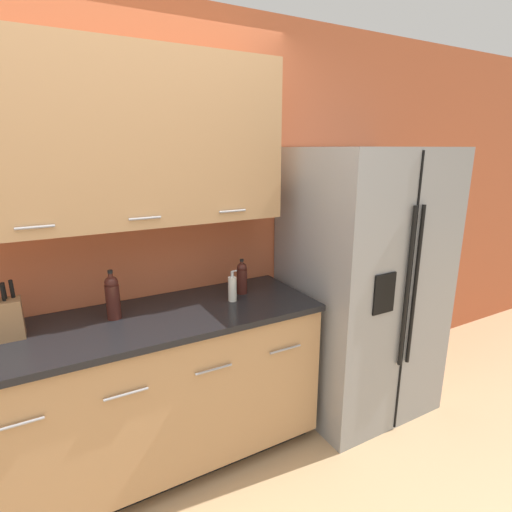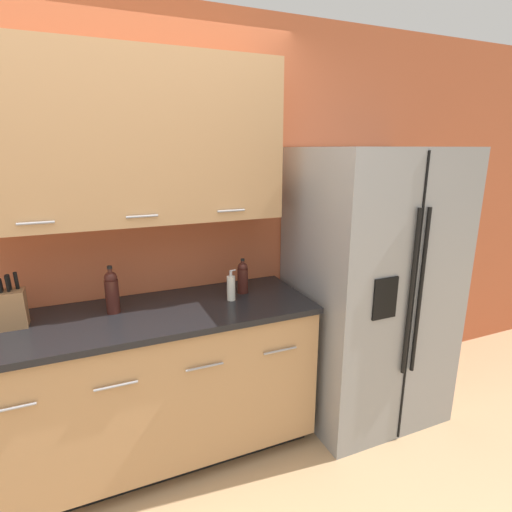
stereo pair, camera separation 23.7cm
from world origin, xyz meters
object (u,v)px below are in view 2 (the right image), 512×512
object	(u,v)px
wine_bottle	(112,291)
soap_dispenser	(231,288)
knife_block	(12,308)
refrigerator	(368,287)
oil_bottle	(243,277)

from	to	relation	value
wine_bottle	soap_dispenser	size ratio (longest dim) A/B	1.43
knife_block	wine_bottle	bearing A→B (deg)	-0.56
knife_block	soap_dispenser	bearing A→B (deg)	-4.20
soap_dispenser	refrigerator	bearing A→B (deg)	-4.37
knife_block	wine_bottle	world-z (taller)	knife_block
knife_block	oil_bottle	xyz separation A→B (m)	(1.24, 0.01, 0.00)
soap_dispenser	oil_bottle	size ratio (longest dim) A/B	0.85
soap_dispenser	oil_bottle	xyz separation A→B (m)	(0.11, 0.09, 0.03)
wine_bottle	oil_bottle	world-z (taller)	wine_bottle
refrigerator	soap_dispenser	size ratio (longest dim) A/B	9.73
wine_bottle	soap_dispenser	bearing A→B (deg)	-6.81
soap_dispenser	oil_bottle	world-z (taller)	oil_bottle
oil_bottle	knife_block	bearing A→B (deg)	-179.71
refrigerator	oil_bottle	distance (m)	0.87
refrigerator	oil_bottle	size ratio (longest dim) A/B	8.27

